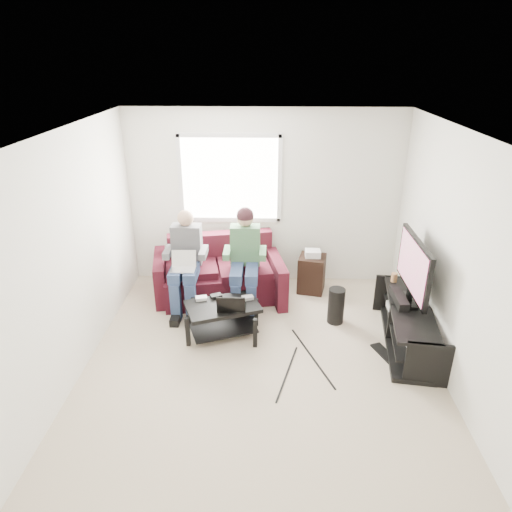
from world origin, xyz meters
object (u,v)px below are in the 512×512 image
at_px(sofa, 219,275).
at_px(coffee_table, 223,313).
at_px(tv_stand, 407,327).
at_px(end_table, 312,273).
at_px(tv, 414,267).
at_px(subwoofer, 336,306).

bearing_deg(sofa, coffee_table, -81.09).
distance_m(tv_stand, end_table, 1.70).
distance_m(tv, end_table, 1.77).
bearing_deg(tv_stand, end_table, 128.30).
distance_m(coffee_table, subwoofer, 1.49).
xyz_separation_m(subwoofer, end_table, (-0.25, 0.87, 0.05)).
bearing_deg(tv, coffee_table, 179.68).
bearing_deg(end_table, tv, -49.58).
bearing_deg(tv_stand, sofa, 154.56).
distance_m(sofa, coffee_table, 1.05).
bearing_deg(subwoofer, tv, -24.58).
bearing_deg(end_table, tv_stand, -51.70).
height_order(tv, end_table, tv).
xyz_separation_m(sofa, tv, (2.41, -1.05, 0.67)).
xyz_separation_m(tv, end_table, (-1.05, 1.24, -0.69)).
bearing_deg(subwoofer, tv_stand, -30.14).
relative_size(tv_stand, end_table, 2.52).
xyz_separation_m(tv_stand, tv, (-0.00, 0.10, 0.75)).
height_order(tv_stand, tv, tv).
relative_size(coffee_table, tv, 0.92).
bearing_deg(sofa, tv_stand, -25.44).
relative_size(tv_stand, subwoofer, 3.39).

